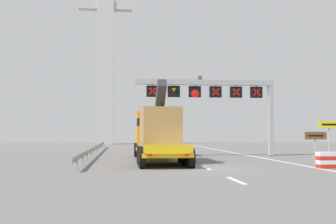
{
  "coord_description": "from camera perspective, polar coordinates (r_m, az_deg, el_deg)",
  "views": [
    {
      "loc": [
        -4.52,
        -22.79,
        1.99
      ],
      "look_at": [
        -1.25,
        7.14,
        3.46
      ],
      "focal_mm": 44.53,
      "sensor_mm": 36.0,
      "label": 1
    }
  ],
  "objects": [
    {
      "name": "ground",
      "position": [
        23.32,
        5.01,
        -7.67
      ],
      "size": [
        112.0,
        112.0,
        0.0
      ],
      "primitive_type": "plane",
      "color": "slate"
    },
    {
      "name": "crash_barrier_striped",
      "position": [
        24.71,
        20.84,
        -6.18
      ],
      "size": [
        1.03,
        0.57,
        0.9
      ],
      "color": "red",
      "rests_on": "ground"
    },
    {
      "name": "exit_sign_yellow",
      "position": [
        29.55,
        21.22,
        -2.44
      ],
      "size": [
        1.53,
        0.15,
        2.74
      ],
      "color": "#9EA0A5",
      "rests_on": "ground"
    },
    {
      "name": "guardrail_left",
      "position": [
        38.75,
        -9.88,
        -4.86
      ],
      "size": [
        0.13,
        35.72,
        0.76
      ],
      "color": "#999EA3",
      "rests_on": "ground"
    },
    {
      "name": "bridge_pylon_distant",
      "position": [
        72.56,
        -8.55,
        11.03
      ],
      "size": [
        9.0,
        2.0,
        37.78
      ],
      "color": "#B7B7B2",
      "rests_on": "ground"
    },
    {
      "name": "heavy_haul_truck_yellow",
      "position": [
        30.3,
        -1.62,
        -2.79
      ],
      "size": [
        3.02,
        14.06,
        5.3
      ],
      "color": "yellow",
      "rests_on": "ground"
    },
    {
      "name": "edge_line_right",
      "position": [
        36.46,
        10.93,
        -5.86
      ],
      "size": [
        0.2,
        63.0,
        0.01
      ],
      "primitive_type": "cube",
      "color": "silver",
      "rests_on": "ground"
    },
    {
      "name": "overhead_lane_gantry",
      "position": [
        35.04,
        7.12,
        2.48
      ],
      "size": [
        11.92,
        0.9,
        6.67
      ],
      "color": "#9EA0A5",
      "rests_on": "ground"
    },
    {
      "name": "tourist_info_sign_brown",
      "position": [
        31.52,
        19.55,
        -3.43
      ],
      "size": [
        1.61,
        0.15,
        2.02
      ],
      "color": "#9EA0A5",
      "rests_on": "ground"
    },
    {
      "name": "lane_markings",
      "position": [
        45.34,
        -0.35,
        -5.3
      ],
      "size": [
        0.2,
        59.13,
        0.01
      ],
      "color": "silver",
      "rests_on": "ground"
    }
  ]
}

